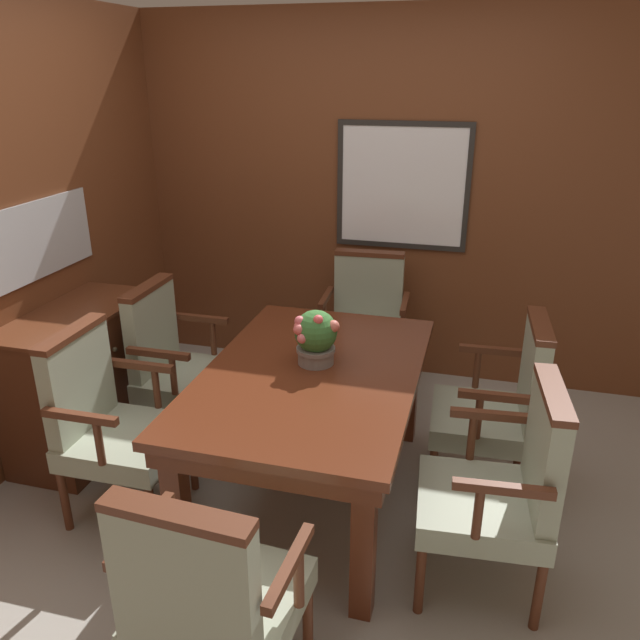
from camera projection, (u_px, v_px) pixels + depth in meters
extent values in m
plane|color=#A39E93|center=(283.00, 511.00, 3.14)|extent=(14.00, 14.00, 0.00)
cube|color=brown|center=(361.00, 201.00, 4.28)|extent=(7.20, 0.06, 2.45)
cube|color=white|center=(402.00, 186.00, 4.13)|extent=(0.81, 0.01, 0.76)
cube|color=#282623|center=(405.00, 123.00, 3.97)|extent=(0.88, 0.02, 0.04)
cube|color=#282623|center=(399.00, 245.00, 4.27)|extent=(0.88, 0.02, 0.03)
cube|color=#282623|center=(340.00, 184.00, 4.22)|extent=(0.04, 0.02, 0.76)
cube|color=#282623|center=(468.00, 190.00, 4.02)|extent=(0.03, 0.02, 0.76)
cube|color=silver|center=(27.00, 244.00, 3.34)|extent=(0.01, 1.08, 0.42)
cube|color=#562614|center=(178.00, 510.00, 2.63)|extent=(0.09, 0.09, 0.68)
cube|color=#562614|center=(364.00, 546.00, 2.43)|extent=(0.09, 0.09, 0.68)
cube|color=#562614|center=(280.00, 371.00, 3.84)|extent=(0.09, 0.09, 0.68)
cube|color=#562614|center=(409.00, 387.00, 3.64)|extent=(0.09, 0.09, 0.68)
cube|color=#562614|center=(312.00, 387.00, 3.02)|extent=(0.95, 1.50, 0.09)
cube|color=#562614|center=(312.00, 374.00, 3.00)|extent=(1.01, 1.56, 0.04)
cylinder|color=#562B19|center=(436.00, 430.00, 3.54)|extent=(0.04, 0.04, 0.33)
cylinder|color=#562B19|center=(432.00, 476.00, 3.14)|extent=(0.04, 0.04, 0.33)
cylinder|color=#562B19|center=(520.00, 440.00, 3.44)|extent=(0.04, 0.04, 0.33)
cylinder|color=#562B19|center=(527.00, 488.00, 3.05)|extent=(0.04, 0.04, 0.33)
cube|color=#9EA88E|center=(482.00, 421.00, 3.21)|extent=(0.54, 0.52, 0.11)
cube|color=#9EA88E|center=(534.00, 374.00, 3.05)|extent=(0.10, 0.46, 0.48)
cube|color=#562B19|center=(541.00, 326.00, 2.96)|extent=(0.11, 0.46, 0.03)
cylinder|color=#562B19|center=(477.00, 368.00, 3.39)|extent=(0.04, 0.04, 0.23)
cube|color=#562B19|center=(494.00, 351.00, 3.33)|extent=(0.36, 0.05, 0.04)
cylinder|color=#562B19|center=(478.00, 417.00, 2.92)|extent=(0.04, 0.04, 0.23)
cube|color=#562B19|center=(498.00, 397.00, 2.86)|extent=(0.36, 0.05, 0.04)
cylinder|color=#562B19|center=(323.00, 385.00, 4.04)|extent=(0.04, 0.04, 0.33)
cylinder|color=#562B19|center=(391.00, 392.00, 3.95)|extent=(0.04, 0.04, 0.33)
cylinder|color=#562B19|center=(336.00, 356.00, 4.45)|extent=(0.04, 0.04, 0.33)
cylinder|color=#562B19|center=(398.00, 361.00, 4.37)|extent=(0.04, 0.04, 0.33)
cube|color=#9EA88E|center=(363.00, 343.00, 4.12)|extent=(0.53, 0.55, 0.11)
cube|color=#9EA88E|center=(369.00, 290.00, 4.21)|extent=(0.46, 0.11, 0.48)
cube|color=#562B19|center=(370.00, 253.00, 4.11)|extent=(0.46, 0.11, 0.03)
cylinder|color=#562B19|center=(323.00, 318.00, 4.07)|extent=(0.04, 0.04, 0.23)
cube|color=#562B19|center=(326.00, 298.00, 4.10)|extent=(0.06, 0.36, 0.04)
cylinder|color=#562B19|center=(403.00, 324.00, 3.97)|extent=(0.04, 0.04, 0.23)
cube|color=#562B19|center=(405.00, 303.00, 4.00)|extent=(0.06, 0.36, 0.04)
cylinder|color=#562B19|center=(308.00, 619.00, 2.32)|extent=(0.04, 0.04, 0.33)
cylinder|color=#562B19|center=(202.00, 590.00, 2.45)|extent=(0.04, 0.04, 0.33)
cube|color=#9EA88E|center=(223.00, 606.00, 2.10)|extent=(0.53, 0.54, 0.11)
cube|color=#9EA88E|center=(183.00, 587.00, 1.80)|extent=(0.46, 0.11, 0.48)
cube|color=#562B19|center=(176.00, 515.00, 1.70)|extent=(0.46, 0.11, 0.03)
cylinder|color=#562B19|center=(299.00, 577.00, 2.00)|extent=(0.04, 0.04, 0.23)
cube|color=#562B19|center=(289.00, 566.00, 1.88)|extent=(0.06, 0.36, 0.04)
cylinder|color=#562B19|center=(158.00, 542.00, 2.15)|extent=(0.04, 0.04, 0.23)
cube|color=#562B19|center=(141.00, 530.00, 2.04)|extent=(0.06, 0.36, 0.04)
cylinder|color=#562B19|center=(214.00, 439.00, 3.45)|extent=(0.04, 0.04, 0.33)
cylinder|color=#562B19|center=(243.00, 401.00, 3.85)|extent=(0.04, 0.04, 0.33)
cylinder|color=#562B19|center=(140.00, 427.00, 3.56)|extent=(0.04, 0.04, 0.33)
cylinder|color=#562B19|center=(176.00, 392.00, 3.96)|extent=(0.04, 0.04, 0.33)
cube|color=#9EA88E|center=(191.00, 380.00, 3.62)|extent=(0.52, 0.50, 0.11)
cube|color=#9EA88E|center=(152.00, 330.00, 3.56)|extent=(0.08, 0.46, 0.48)
cube|color=#562B19|center=(147.00, 288.00, 3.47)|extent=(0.09, 0.46, 0.03)
cylinder|color=#562B19|center=(173.00, 375.00, 3.32)|extent=(0.04, 0.04, 0.23)
cube|color=#562B19|center=(158.00, 354.00, 3.29)|extent=(0.36, 0.04, 0.04)
cylinder|color=#562B19|center=(213.00, 337.00, 3.78)|extent=(0.04, 0.04, 0.23)
cube|color=#562B19|center=(200.00, 318.00, 3.76)|extent=(0.36, 0.04, 0.04)
cylinder|color=#562B19|center=(423.00, 509.00, 2.90)|extent=(0.04, 0.04, 0.33)
cylinder|color=#562B19|center=(420.00, 579.00, 2.50)|extent=(0.04, 0.04, 0.33)
cylinder|color=#562B19|center=(525.00, 521.00, 2.83)|extent=(0.04, 0.04, 0.33)
cylinder|color=#562B19|center=(538.00, 595.00, 2.43)|extent=(0.04, 0.04, 0.33)
cube|color=#9EA88E|center=(480.00, 506.00, 2.58)|extent=(0.56, 0.54, 0.11)
cube|color=#9EA88E|center=(545.00, 451.00, 2.44)|extent=(0.12, 0.46, 0.48)
cube|color=#562B19|center=(554.00, 393.00, 2.34)|extent=(0.13, 0.47, 0.03)
cylinder|color=#562B19|center=(472.00, 436.00, 2.76)|extent=(0.04, 0.04, 0.23)
cube|color=#562B19|center=(493.00, 415.00, 2.71)|extent=(0.36, 0.07, 0.04)
cylinder|color=#562B19|center=(478.00, 512.00, 2.29)|extent=(0.04, 0.04, 0.23)
cube|color=#562B19|center=(503.00, 489.00, 2.23)|extent=(0.36, 0.07, 0.04)
cylinder|color=#562B19|center=(152.00, 516.00, 2.86)|extent=(0.04, 0.04, 0.33)
cylinder|color=#562B19|center=(193.00, 461.00, 3.25)|extent=(0.04, 0.04, 0.33)
cylinder|color=#562B19|center=(65.00, 500.00, 2.96)|extent=(0.04, 0.04, 0.33)
cylinder|color=#562B19|center=(115.00, 449.00, 3.36)|extent=(0.04, 0.04, 0.33)
cube|color=#9EA88E|center=(127.00, 442.00, 3.03)|extent=(0.52, 0.51, 0.11)
cube|color=#9EA88E|center=(78.00, 383.00, 2.97)|extent=(0.09, 0.46, 0.48)
cube|color=#562B19|center=(70.00, 333.00, 2.87)|extent=(0.09, 0.46, 0.03)
cylinder|color=#562B19|center=(99.00, 442.00, 2.72)|extent=(0.04, 0.04, 0.23)
cube|color=#562B19|center=(80.00, 417.00, 2.70)|extent=(0.36, 0.04, 0.04)
cylinder|color=#562B19|center=(156.00, 387.00, 3.19)|extent=(0.04, 0.04, 0.23)
cube|color=#562B19|center=(140.00, 366.00, 3.16)|extent=(0.36, 0.04, 0.04)
cylinder|color=gray|center=(316.00, 355.00, 3.05)|extent=(0.18, 0.18, 0.08)
cylinder|color=gray|center=(316.00, 349.00, 3.03)|extent=(0.19, 0.19, 0.02)
sphere|color=#387033|center=(316.00, 331.00, 3.00)|extent=(0.21, 0.21, 0.21)
sphere|color=#E35E5F|center=(316.00, 323.00, 3.09)|extent=(0.05, 0.05, 0.05)
sphere|color=#EA5659|center=(318.00, 320.00, 2.92)|extent=(0.05, 0.05, 0.05)
sphere|color=#DD5E5B|center=(298.00, 326.00, 2.95)|extent=(0.04, 0.04, 0.04)
sphere|color=#DD686C|center=(302.00, 338.00, 2.93)|extent=(0.05, 0.05, 0.05)
sphere|color=#D36A5C|center=(333.00, 326.00, 2.95)|extent=(0.06, 0.06, 0.06)
sphere|color=#E36356|center=(301.00, 327.00, 3.07)|extent=(0.04, 0.04, 0.04)
sphere|color=#E16765|center=(299.00, 330.00, 2.94)|extent=(0.05, 0.05, 0.05)
sphere|color=#E86670|center=(300.00, 321.00, 2.96)|extent=(0.05, 0.05, 0.05)
cube|color=#512816|center=(84.00, 381.00, 3.59)|extent=(0.45, 0.95, 0.81)
cube|color=#5B2D19|center=(73.00, 314.00, 3.43)|extent=(0.46, 0.97, 0.02)
sphere|color=#4C422D|center=(115.00, 349.00, 3.45)|extent=(0.03, 0.03, 0.03)
sphere|color=#4C422D|center=(100.00, 417.00, 3.37)|extent=(0.03, 0.03, 0.03)
sphere|color=#4C422D|center=(141.00, 381.00, 3.75)|extent=(0.03, 0.03, 0.03)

